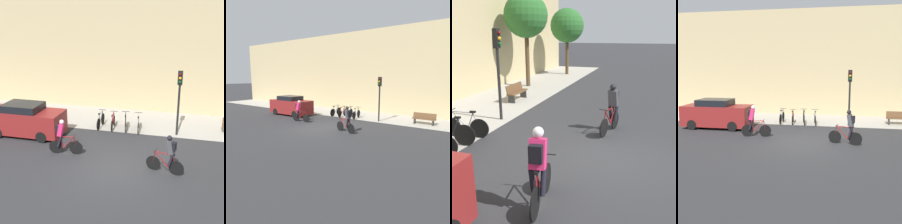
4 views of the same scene
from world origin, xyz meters
TOP-DOWN VIEW (x-y plane):
  - ground at (0.00, 0.00)m, footprint 200.00×200.00m
  - kerb_strip at (0.00, 6.75)m, footprint 44.00×4.50m
  - building_facade at (0.00, 9.30)m, footprint 44.00×0.60m
  - cyclist_pink at (-2.92, 1.01)m, footprint 1.68×0.51m
  - cyclist_grey at (2.32, 0.31)m, footprint 1.68×0.59m
  - parked_bike_0 at (-2.15, 5.06)m, footprint 0.46×1.72m
  - parked_bike_1 at (-1.38, 5.06)m, footprint 0.46×1.63m
  - parked_bike_2 at (-0.61, 5.06)m, footprint 0.48×1.68m
  - parked_bike_3 at (0.16, 5.06)m, footprint 0.46×1.73m
  - traffic_light_pole at (2.41, 4.94)m, footprint 0.26×0.30m
  - bench at (5.80, 5.94)m, footprint 1.73×0.44m
  - parked_car at (-5.90, 2.81)m, footprint 4.30×1.84m

SIDE VIEW (x-z plane):
  - ground at x=0.00m, z-range 0.00..0.00m
  - kerb_strip at x=0.00m, z-range 0.00..0.01m
  - parked_bike_1 at x=-1.38m, z-range -0.09..0.86m
  - parked_bike_3 at x=0.16m, z-range -0.08..0.89m
  - parked_bike_0 at x=-2.15m, z-range -0.08..0.91m
  - parked_bike_2 at x=-0.61m, z-range -0.08..0.91m
  - bench at x=5.80m, z-range 0.03..0.92m
  - parked_car at x=-5.90m, z-range -0.03..1.82m
  - cyclist_grey at x=2.32m, z-range 0.06..1.83m
  - cyclist_pink at x=-2.92m, z-range 0.06..1.83m
  - traffic_light_pole at x=2.41m, z-range 0.71..4.39m
  - building_facade at x=0.00m, z-range 0.00..8.43m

